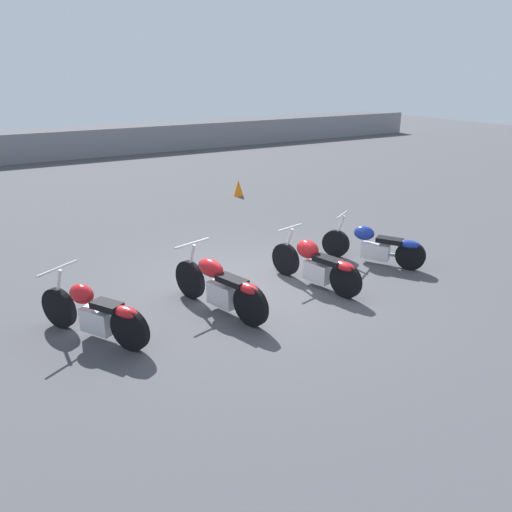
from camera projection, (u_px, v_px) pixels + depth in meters
ground_plane at (251, 286)px, 9.20m from camera, size 60.00×60.00×0.00m
fence_back at (70, 146)px, 21.79m from camera, size 40.00×0.04×1.23m
motorcycle_slot_0 at (95, 313)px, 7.26m from camera, size 1.22×1.81×1.02m
motorcycle_slot_1 at (220, 286)px, 8.09m from camera, size 0.87×2.08×1.05m
motorcycle_slot_2 at (316, 264)px, 9.06m from camera, size 0.75×2.02×1.00m
motorcycle_slot_3 at (375, 245)px, 10.14m from camera, size 1.21×1.88×0.95m
traffic_cone_near at (238, 188)px, 15.66m from camera, size 0.31×0.31×0.51m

